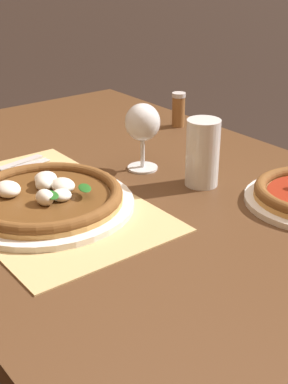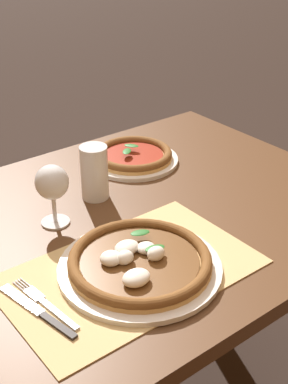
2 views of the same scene
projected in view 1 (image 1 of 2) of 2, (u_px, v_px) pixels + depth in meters
name	position (u px, v px, depth m)	size (l,w,h in m)	color
dining_table	(129.00, 225.00, 1.20)	(1.44, 0.90, 0.74)	#4C301C
paper_placemat	(46.00, 203.00, 1.07)	(0.53, 0.33, 0.00)	tan
pizza_near	(45.00, 198.00, 1.05)	(0.35, 0.35, 0.05)	silver
wine_glass	(143.00, 125.00, 1.20)	(0.08, 0.08, 0.16)	silver
pint_glass	(202.00, 154.00, 1.13)	(0.07, 0.07, 0.15)	silver
fork	(12.00, 170.00, 1.22)	(0.04, 0.20, 0.00)	#B7B7BC
knife	(3.00, 168.00, 1.23)	(0.06, 0.21, 0.01)	black
pepper_shaker	(178.00, 109.00, 1.51)	(0.04, 0.04, 0.10)	brown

